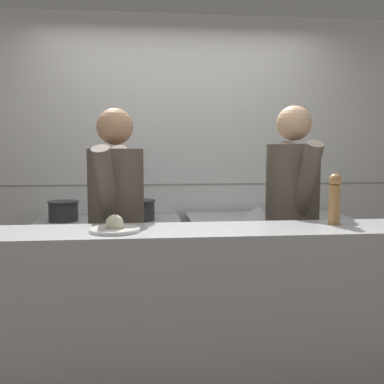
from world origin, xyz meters
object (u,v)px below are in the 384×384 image
oven_range (109,277)px  pepper_mill (335,198)px  stock_pot (63,210)px  sauce_pot (137,210)px  plated_dish_main (115,227)px  chef_sous (292,222)px  chef_head_cook (116,230)px  mixing_bowl_steel (259,211)px

oven_range → pepper_mill: 1.92m
stock_pot → sauce_pot: size_ratio=0.81×
plated_dish_main → chef_sous: size_ratio=0.15×
oven_range → chef_head_cook: bearing=-81.3°
sauce_pot → mixing_bowl_steel: (0.98, -0.02, -0.03)m
sauce_pot → plated_dish_main: 1.29m
plated_dish_main → pepper_mill: bearing=4.5°
oven_range → stock_pot: 0.63m
oven_range → chef_sous: (1.27, -0.64, 0.52)m
chef_head_cook → plated_dish_main: bearing=-76.5°
stock_pot → chef_sous: size_ratio=0.14×
oven_range → chef_head_cook: size_ratio=0.67×
mixing_bowl_steel → pepper_mill: size_ratio=0.95×
oven_range → stock_pot: bearing=174.5°
stock_pot → oven_range: bearing=-5.5°
pepper_mill → chef_head_cook: chef_head_cook is taller
sauce_pot → plated_dish_main: size_ratio=1.14×
sauce_pot → pepper_mill: (1.10, -1.19, 0.21)m
mixing_bowl_steel → pepper_mill: bearing=-84.3°
sauce_pot → mixing_bowl_steel: bearing=-0.9°
stock_pot → pepper_mill: bearing=-36.0°
pepper_mill → chef_sous: (-0.05, 0.54, -0.22)m
chef_head_cook → mixing_bowl_steel: bearing=43.5°
mixing_bowl_steel → plated_dish_main: plated_dish_main is taller
stock_pot → sauce_pot: sauce_pot is taller
sauce_pot → stock_pot: bearing=178.0°
oven_range → chef_head_cook: (0.11, -0.71, 0.50)m
oven_range → sauce_pot: 0.58m
chef_sous → mixing_bowl_steel: bearing=92.0°
plated_dish_main → chef_sous: 1.30m
stock_pot → plated_dish_main: 1.40m
oven_range → pepper_mill: bearing=-41.7°
stock_pot → sauce_pot: 0.57m
chef_head_cook → chef_sous: size_ratio=0.98×
stock_pot → mixing_bowl_steel: 1.55m
sauce_pot → chef_head_cook: 0.73m
oven_range → sauce_pot: (0.23, 0.01, 0.53)m
chef_head_cook → pepper_mill: bearing=-10.5°
oven_range → stock_pot: stock_pot is taller
chef_sous → plated_dish_main: bearing=-154.4°
stock_pot → pepper_mill: (1.67, -1.21, 0.21)m
plated_dish_main → stock_pot: bearing=110.2°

